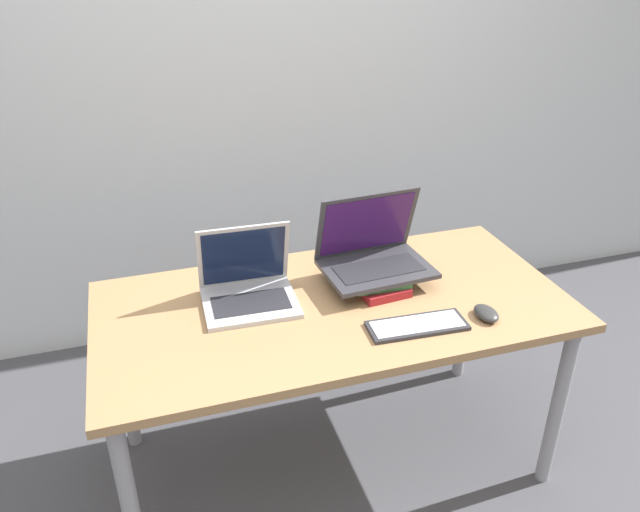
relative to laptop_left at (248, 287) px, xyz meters
name	(u,v)px	position (x,y,z in m)	size (l,w,h in m)	color
wall_back	(254,45)	(0.26, 0.98, 0.60)	(8.00, 0.05, 2.70)	silver
desk	(333,321)	(0.26, -0.10, -0.12)	(1.54, 0.76, 0.70)	#9E754C
laptop_left	(248,287)	(0.00, 0.00, 0.00)	(0.31, 0.27, 0.26)	#B2B2B7
book_stack	(374,278)	(0.43, -0.03, -0.03)	(0.19, 0.26, 0.05)	maroon
laptop_on_books	(373,254)	(0.44, 0.01, 0.05)	(0.38, 0.28, 0.26)	#333338
wireless_keyboard	(417,326)	(0.46, -0.31, -0.04)	(0.31, 0.13, 0.01)	#28282D
mouse	(486,313)	(0.69, -0.33, -0.04)	(0.07, 0.10, 0.03)	#2D2D2D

